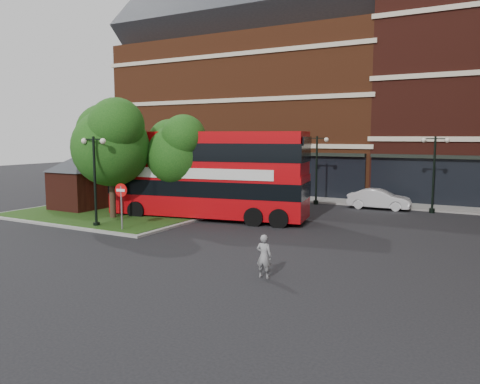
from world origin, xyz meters
The scene contains 15 objects.
ground centered at (0.00, 0.00, 0.00)m, with size 120.00×120.00×0.00m, color black.
pavement_far centered at (0.00, 16.50, 0.06)m, with size 44.00×3.00×0.12m, color slate.
terrace_far_left centered at (-8.00, 24.00, 7.00)m, with size 26.00×12.00×14.00m, color #602D17.
traffic_island centered at (-8.00, 3.00, 0.07)m, with size 12.60×7.60×0.15m.
kiosk centered at (-11.00, 4.00, 2.32)m, with size 6.51×6.51×3.60m.
tree_island_west centered at (-6.60, 2.58, 4.79)m, with size 5.40×4.71×7.21m.
tree_island_east centered at (-3.58, 5.06, 4.24)m, with size 4.46×3.90×6.29m.
lamp_island centered at (-5.50, 0.20, 2.83)m, with size 1.72×0.36×5.00m.
lamp_far_left centered at (2.00, 14.50, 2.83)m, with size 1.72×0.36×5.00m.
lamp_far_right centered at (10.00, 14.50, 2.83)m, with size 1.72×0.36×5.00m.
bus centered at (-1.76, 5.60, 3.04)m, with size 12.42×4.87×4.63m.
woman centered at (6.58, -3.50, 0.79)m, with size 0.57×0.38×1.57m, color gray.
car_silver centered at (-5.73, 15.10, 0.77)m, with size 1.81×4.51×1.54m, color #A5A7AC.
car_white centered at (6.57, 14.50, 0.69)m, with size 1.46×4.19×1.38m, color silver.
no_entry_sign centered at (-3.50, 0.07, 1.83)m, with size 0.71×0.17×2.57m.
Camera 1 is at (13.71, -18.07, 5.05)m, focal length 35.00 mm.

